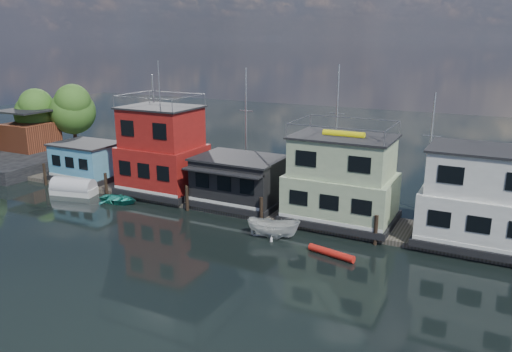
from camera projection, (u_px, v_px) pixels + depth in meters
The scene contains 15 objects.
ground at pixel (158, 261), 32.67m from camera, with size 160.00×160.00×0.00m, color black.
dock at pixel (244, 206), 42.93m from camera, with size 48.00×5.00×0.40m, color #595147.
houseboat_blue at pixel (87, 161), 50.27m from camera, with size 6.40×4.90×3.66m.
houseboat_red at pixel (162, 152), 45.61m from camera, with size 7.40×5.90×11.86m.
houseboat_dark at pixel (239, 180), 42.55m from camera, with size 7.40×6.10×4.06m.
houseboat_green at pixel (341, 181), 38.33m from camera, with size 8.40×5.90×7.03m.
houseboat_white at pixel (483, 199), 33.96m from camera, with size 8.40×5.90×6.66m.
pilings at pixel (224, 205), 40.43m from camera, with size 42.28×0.28×2.20m.
background_masts at pixel (323, 138), 44.59m from camera, with size 36.40×0.16×12.00m.
shore at pixel (31, 131), 58.75m from camera, with size 12.40×15.72×8.24m.
red_kayak at pixel (331, 253), 33.33m from camera, with size 0.50×0.50×3.38m, color red.
dinghy_teal at pixel (119, 199), 44.18m from camera, with size 2.56×3.58×0.74m, color teal.
tarp_runabout at pixel (74, 188), 46.56m from camera, with size 4.47×2.53×1.71m.
motorboat at pixel (273, 228), 36.34m from camera, with size 1.49×3.96×1.53m, color silver.
dinghy_white at pixel (274, 232), 36.25m from camera, with size 1.57×1.82×0.96m, color white.
Camera 1 is at (19.34, -23.84, 14.06)m, focal length 35.00 mm.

